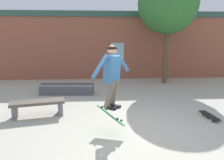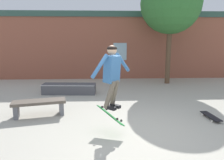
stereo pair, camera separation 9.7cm
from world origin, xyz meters
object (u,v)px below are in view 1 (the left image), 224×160
Objects in this scene: skate_ledge at (67,89)px; skateboard_flipping at (111,115)px; park_bench at (38,105)px; skateboard_resting at (209,115)px; tree_right at (168,4)px; skater at (112,72)px.

skate_ledge is 3.08× the size of skateboard_flipping.
park_bench is 2.23× the size of skateboard_flipping.
park_bench is at bearing -97.14° from skate_ledge.
skateboard_resting is at bearing -18.60° from park_bench.
tree_right reaches higher than skateboard_resting.
tree_right is 7.36m from park_bench.
park_bench is at bearing -170.61° from skater.
skater is 1.03m from skateboard_flipping.
skater reaches higher than park_bench.
skateboard_resting is (2.75, 0.80, -1.38)m from skater.
tree_right is at bearing 173.38° from skateboard_resting.
skater is (2.01, -1.25, 1.13)m from park_bench.
park_bench is at bearing -99.84° from skateboard_resting.
skateboard_resting is at bearing -30.34° from skate_ledge.
skate_ledge is at bearing 156.88° from skateboard_flipping.
park_bench is 0.72× the size of skate_ledge.
skateboard_flipping is at bearing -79.05° from skateboard_resting.
tree_right is 5.97m from skateboard_resting.
park_bench reaches higher than skateboard_resting.
skateboard_flipping is (-2.97, -5.49, -3.28)m from tree_right.
skater is 2.08× the size of skateboard_flipping.
tree_right is at bearing 27.69° from park_bench.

